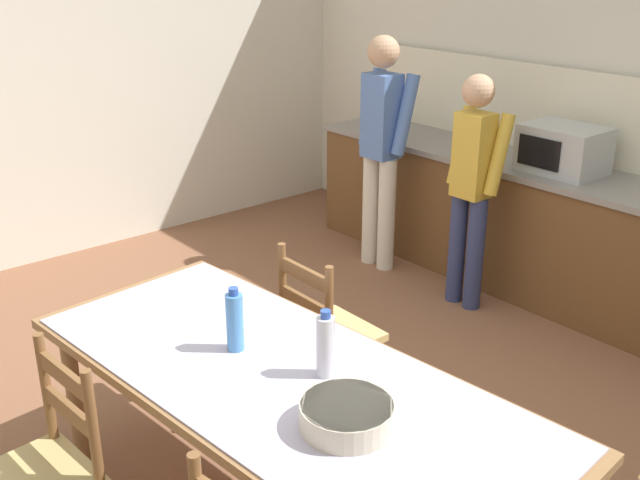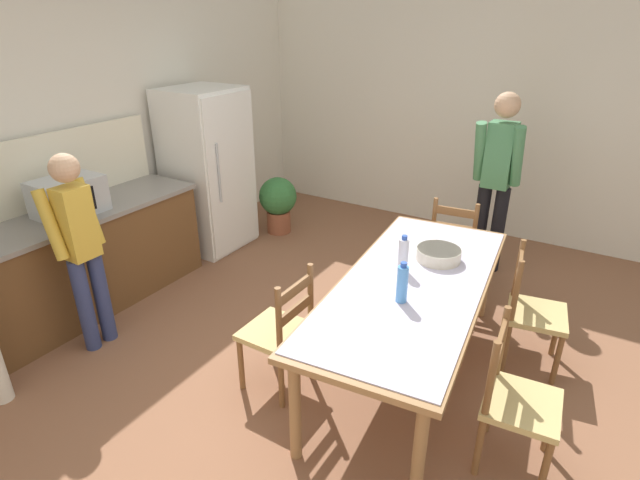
% 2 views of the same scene
% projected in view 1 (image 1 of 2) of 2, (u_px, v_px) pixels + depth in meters
% --- Properties ---
extents(ground_plane, '(8.32, 8.32, 0.00)m').
position_uv_depth(ground_plane, '(339.00, 448.00, 3.61)').
color(ground_plane, brown).
extents(wall_left, '(0.12, 5.20, 2.90)m').
position_uv_depth(wall_left, '(42.00, 65.00, 5.39)').
color(wall_left, silver).
rests_on(wall_left, ground).
extents(kitchen_counter, '(3.12, 0.66, 0.89)m').
position_uv_depth(kitchen_counter, '(499.00, 217.00, 5.35)').
color(kitchen_counter, brown).
rests_on(kitchen_counter, ground).
extents(counter_splashback, '(3.08, 0.03, 0.60)m').
position_uv_depth(counter_splashback, '(536.00, 108.00, 5.25)').
color(counter_splashback, '#EFE8CB').
rests_on(counter_splashback, kitchen_counter).
extents(microwave, '(0.50, 0.39, 0.30)m').
position_uv_depth(microwave, '(563.00, 149.00, 4.79)').
color(microwave, '#B2B7BC').
rests_on(microwave, kitchen_counter).
extents(dining_table, '(2.31, 1.12, 0.76)m').
position_uv_depth(dining_table, '(283.00, 391.00, 2.84)').
color(dining_table, olive).
rests_on(dining_table, ground).
extents(bottle_near_centre, '(0.07, 0.07, 0.27)m').
position_uv_depth(bottle_near_centre, '(235.00, 321.00, 2.95)').
color(bottle_near_centre, '#4C8ED6').
rests_on(bottle_near_centre, dining_table).
extents(bottle_off_centre, '(0.07, 0.07, 0.27)m').
position_uv_depth(bottle_off_centre, '(325.00, 345.00, 2.77)').
color(bottle_off_centre, silver).
rests_on(bottle_off_centre, dining_table).
extents(serving_bowl, '(0.32, 0.32, 0.09)m').
position_uv_depth(serving_bowl, '(347.00, 414.00, 2.50)').
color(serving_bowl, beige).
rests_on(serving_bowl, dining_table).
extents(chair_side_near_left, '(0.45, 0.43, 0.91)m').
position_uv_depth(chair_side_near_left, '(43.00, 475.00, 2.77)').
color(chair_side_near_left, brown).
rests_on(chair_side_near_left, ground).
extents(chair_side_far_left, '(0.42, 0.40, 0.91)m').
position_uv_depth(chair_side_far_left, '(326.00, 334.00, 3.76)').
color(chair_side_far_left, brown).
rests_on(chair_side_far_left, ground).
extents(person_at_sink, '(0.43, 0.29, 1.69)m').
position_uv_depth(person_at_sink, '(382.00, 142.00, 5.34)').
color(person_at_sink, silver).
rests_on(person_at_sink, ground).
extents(person_at_counter, '(0.39, 0.27, 1.54)m').
position_uv_depth(person_at_counter, '(472.00, 181.00, 4.76)').
color(person_at_counter, navy).
rests_on(person_at_counter, ground).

